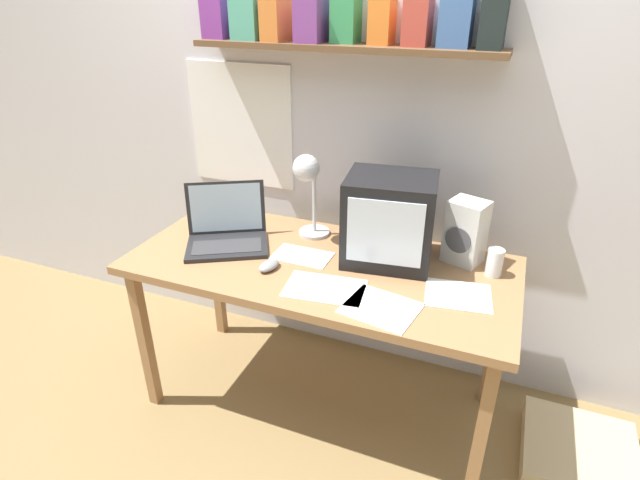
# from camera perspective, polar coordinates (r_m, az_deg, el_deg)

# --- Properties ---
(ground_plane) EXTENTS (12.00, 12.00, 0.00)m
(ground_plane) POSITION_cam_1_polar(r_m,az_deg,el_deg) (2.49, 0.00, -17.75)
(ground_plane) COLOR olive
(back_wall) EXTENTS (5.60, 0.24, 2.60)m
(back_wall) POSITION_cam_1_polar(r_m,az_deg,el_deg) (2.27, 4.59, 15.64)
(back_wall) COLOR silver
(back_wall) RESTS_ON ground_plane
(corner_desk) EXTENTS (1.56, 0.71, 0.75)m
(corner_desk) POSITION_cam_1_polar(r_m,az_deg,el_deg) (2.07, 0.00, -4.11)
(corner_desk) COLOR #9F7047
(corner_desk) RESTS_ON ground_plane
(crt_monitor) EXTENTS (0.38, 0.33, 0.36)m
(crt_monitor) POSITION_cam_1_polar(r_m,az_deg,el_deg) (1.99, 7.94, 2.30)
(crt_monitor) COLOR black
(crt_monitor) RESTS_ON corner_desk
(laptop) EXTENTS (0.43, 0.40, 0.25)m
(laptop) POSITION_cam_1_polar(r_m,az_deg,el_deg) (2.20, -10.61, 1.23)
(laptop) COLOR #232326
(laptop) RESTS_ON corner_desk
(desk_lamp) EXTENTS (0.14, 0.19, 0.39)m
(desk_lamp) POSITION_cam_1_polar(r_m,az_deg,el_deg) (2.11, -1.40, 6.85)
(desk_lamp) COLOR silver
(desk_lamp) RESTS_ON corner_desk
(juice_glass) EXTENTS (0.06, 0.06, 0.11)m
(juice_glass) POSITION_cam_1_polar(r_m,az_deg,el_deg) (2.03, 19.31, -2.58)
(juice_glass) COLOR white
(juice_glass) RESTS_ON corner_desk
(space_heater) EXTENTS (0.17, 0.16, 0.26)m
(space_heater) POSITION_cam_1_polar(r_m,az_deg,el_deg) (2.06, 16.31, 0.89)
(space_heater) COLOR silver
(space_heater) RESTS_ON corner_desk
(computer_mouse) EXTENTS (0.08, 0.11, 0.03)m
(computer_mouse) POSITION_cam_1_polar(r_m,az_deg,el_deg) (1.99, -5.86, -2.91)
(computer_mouse) COLOR gray
(computer_mouse) RESTS_ON corner_desk
(printed_handout) EXTENTS (0.28, 0.25, 0.00)m
(printed_handout) POSITION_cam_1_polar(r_m,az_deg,el_deg) (1.76, 6.98, -7.74)
(printed_handout) COLOR white
(printed_handout) RESTS_ON corner_desk
(loose_paper_near_laptop) EXTENTS (0.26, 0.23, 0.00)m
(loose_paper_near_laptop) POSITION_cam_1_polar(r_m,az_deg,el_deg) (1.89, 15.50, -6.10)
(loose_paper_near_laptop) COLOR white
(loose_paper_near_laptop) RESTS_ON corner_desk
(loose_paper_near_monitor) EXTENTS (0.32, 0.22, 0.00)m
(loose_paper_near_monitor) POSITION_cam_1_polar(r_m,az_deg,el_deg) (1.86, 0.54, -5.55)
(loose_paper_near_monitor) COLOR white
(loose_paper_near_monitor) RESTS_ON corner_desk
(open_notebook) EXTENTS (0.24, 0.15, 0.00)m
(open_notebook) POSITION_cam_1_polar(r_m,az_deg,el_deg) (2.07, -2.05, -1.83)
(open_notebook) COLOR white
(open_notebook) RESTS_ON corner_desk
(floor_cushion) EXTENTS (0.43, 0.43, 0.10)m
(floor_cushion) POSITION_cam_1_polar(r_m,az_deg,el_deg) (2.45, 27.48, -20.95)
(floor_cushion) COLOR #C4B185
(floor_cushion) RESTS_ON ground_plane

